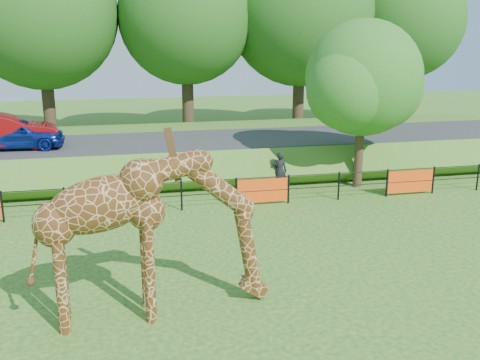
{
  "coord_description": "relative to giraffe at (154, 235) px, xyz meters",
  "views": [
    {
      "loc": [
        -1.89,
        -10.31,
        6.06
      ],
      "look_at": [
        1.35,
        4.4,
        2.0
      ],
      "focal_mm": 40.0,
      "sensor_mm": 36.0,
      "label": 1
    }
  ],
  "objects": [
    {
      "name": "bg_tree_line",
      "position": [
        3.27,
        21.25,
        5.32
      ],
      "size": [
        37.3,
        8.8,
        11.82
      ],
      "color": "black",
      "rests_on": "ground"
    },
    {
      "name": "perimeter_fence",
      "position": [
        1.38,
        7.25,
        -1.32
      ],
      "size": [
        28.07,
        0.1,
        1.1
      ],
      "primitive_type": null,
      "color": "black",
      "rests_on": "ground"
    },
    {
      "name": "visitor",
      "position": [
        5.56,
        9.04,
        -1.08
      ],
      "size": [
        0.66,
        0.53,
        1.59
      ],
      "primitive_type": "imported",
      "rotation": [
        0.0,
        0.0,
        2.85
      ],
      "color": "black",
      "rests_on": "ground"
    },
    {
      "name": "tree_east",
      "position": [
        8.98,
        8.88,
        2.41
      ],
      "size": [
        5.4,
        4.71,
        6.76
      ],
      "color": "black",
      "rests_on": "ground"
    },
    {
      "name": "embankment",
      "position": [
        1.38,
        14.75,
        -1.22
      ],
      "size": [
        40.0,
        9.0,
        1.3
      ],
      "primitive_type": "cube",
      "color": "#225314",
      "rests_on": "ground"
    },
    {
      "name": "road",
      "position": [
        1.38,
        13.25,
        -0.51
      ],
      "size": [
        40.0,
        5.0,
        0.12
      ],
      "primitive_type": "cube",
      "color": "#2B2B2E",
      "rests_on": "embankment"
    },
    {
      "name": "car_red",
      "position": [
        -5.5,
        12.9,
        0.3
      ],
      "size": [
        4.71,
        2.12,
        1.5
      ],
      "primitive_type": "imported",
      "rotation": [
        0.0,
        0.0,
        1.69
      ],
      "color": "#9E0B11",
      "rests_on": "road"
    },
    {
      "name": "car_blue",
      "position": [
        -4.95,
        12.79,
        0.21
      ],
      "size": [
        3.97,
        1.81,
        1.32
      ],
      "primitive_type": "imported",
      "rotation": [
        0.0,
        0.0,
        1.51
      ],
      "color": "#122B96",
      "rests_on": "road"
    },
    {
      "name": "ground",
      "position": [
        1.38,
        -0.75,
        -1.87
      ],
      "size": [
        90.0,
        90.0,
        0.0
      ],
      "primitive_type": "plane",
      "color": "#225314",
      "rests_on": "ground"
    },
    {
      "name": "giraffe",
      "position": [
        0.0,
        0.0,
        0.0
      ],
      "size": [
        5.29,
        1.32,
        3.74
      ],
      "primitive_type": null,
      "rotation": [
        0.0,
        0.0,
        0.07
      ],
      "color": "#512C10",
      "rests_on": "ground"
    }
  ]
}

